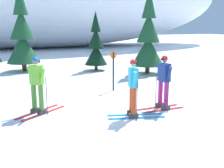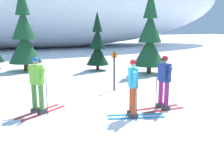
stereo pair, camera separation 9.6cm
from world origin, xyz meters
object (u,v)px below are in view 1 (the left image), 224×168
Objects in this scene: skier_navy_jacket at (164,81)px; pine_tree_center at (22,36)px; pine_tree_center_right at (96,46)px; skier_lime_jacket at (37,85)px; pine_tree_far_right at (148,39)px; trail_marker_post at (113,69)px; skier_cyan_jacket at (133,87)px.

pine_tree_center is (-3.41, 9.86, 1.18)m from skier_navy_jacket.
pine_tree_center is 1.42× the size of pine_tree_center_right.
pine_tree_far_right reaches higher than skier_lime_jacket.
skier_navy_jacket is 1.08× the size of trail_marker_post.
skier_navy_jacket is 0.50× the size of pine_tree_center_right.
pine_tree_center is at bearing 159.88° from pine_tree_center_right.
skier_cyan_jacket is 0.50× the size of pine_tree_center_right.
skier_lime_jacket is at bearing -144.68° from pine_tree_far_right.
skier_lime_jacket is 8.57m from pine_tree_center_right.
skier_navy_jacket is 3.06m from trail_marker_post.
skier_navy_jacket is 1.34m from skier_cyan_jacket.
skier_navy_jacket is 1.01× the size of skier_cyan_jacket.
pine_tree_far_right is (3.06, 6.08, 1.05)m from skier_navy_jacket.
pine_tree_center is at bearing 113.29° from trail_marker_post.
pine_tree_center reaches higher than skier_lime_jacket.
skier_lime_jacket is at bearing 163.54° from skier_navy_jacket.
pine_tree_center reaches higher than pine_tree_center_right.
pine_tree_center is 3.07× the size of trail_marker_post.
trail_marker_post is at bearing -102.60° from pine_tree_center_right.
skier_cyan_jacket is at bearing -103.14° from pine_tree_center_right.
pine_tree_center reaches higher than pine_tree_far_right.
trail_marker_post is at bearing 98.77° from skier_navy_jacket.
trail_marker_post is (3.43, 1.87, -0.00)m from skier_lime_jacket.
skier_lime_jacket is 1.02× the size of skier_cyan_jacket.
skier_lime_jacket reaches higher than trail_marker_post.
pine_tree_center is 7.53m from trail_marker_post.
pine_tree_center_right reaches higher than trail_marker_post.
pine_tree_center is (-2.11, 10.17, 1.21)m from skier_cyan_jacket.
skier_lime_jacket is 2.99m from skier_cyan_jacket.
skier_cyan_jacket is (-1.30, -0.32, -0.03)m from skier_navy_jacket.
pine_tree_center_right is at bearing 57.27° from skier_lime_jacket.
pine_tree_center_right is at bearing 77.40° from trail_marker_post.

